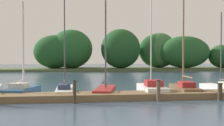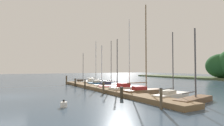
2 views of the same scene
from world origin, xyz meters
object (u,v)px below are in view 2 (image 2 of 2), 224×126
(mooring_piling_3, at_px, (103,88))
(mooring_piling_5, at_px, (161,99))
(sailboat_3, at_px, (110,85))
(sailboat_7, at_px, (172,95))
(mooring_piling_1, at_px, (75,82))
(mooring_piling_2, at_px, (85,84))
(sailboat_0, at_px, (82,82))
(sailboat_5, at_px, (128,88))
(sailboat_1, at_px, (95,82))
(sailboat_4, at_px, (116,87))
(sailboat_8, at_px, (195,99))
(sailboat_6, at_px, (145,90))
(channel_buoy_0, at_px, (64,104))
(mooring_piling_0, at_px, (66,80))
(sailboat_2, at_px, (101,83))
(mooring_piling_4, at_px, (122,93))

(mooring_piling_3, xyz_separation_m, mooring_piling_5, (7.74, -0.18, 0.05))
(sailboat_3, bearing_deg, sailboat_7, -90.94)
(mooring_piling_1, distance_m, mooring_piling_2, 4.07)
(sailboat_0, distance_m, sailboat_5, 12.89)
(sailboat_0, distance_m, sailboat_1, 3.16)
(sailboat_4, distance_m, sailboat_7, 7.91)
(sailboat_8, relative_size, mooring_piling_2, 4.46)
(mooring_piling_3, bearing_deg, mooring_piling_5, -1.30)
(sailboat_6, height_order, sailboat_8, sailboat_6)
(sailboat_8, height_order, channel_buoy_0, sailboat_8)
(sailboat_8, distance_m, mooring_piling_1, 16.25)
(sailboat_5, distance_m, sailboat_8, 7.13)
(mooring_piling_0, height_order, channel_buoy_0, mooring_piling_0)
(sailboat_3, height_order, mooring_piling_1, sailboat_3)
(mooring_piling_3, height_order, channel_buoy_0, mooring_piling_3)
(mooring_piling_1, bearing_deg, mooring_piling_5, -0.80)
(sailboat_6, height_order, mooring_piling_1, sailboat_6)
(sailboat_0, bearing_deg, mooring_piling_5, -111.36)
(sailboat_0, xyz_separation_m, mooring_piling_1, (4.07, -2.57, 0.23))
(mooring_piling_3, bearing_deg, mooring_piling_1, 179.66)
(sailboat_3, bearing_deg, sailboat_0, 96.80)
(channel_buoy_0, bearing_deg, sailboat_4, 130.44)
(sailboat_4, relative_size, sailboat_7, 1.09)
(sailboat_4, height_order, channel_buoy_0, sailboat_4)
(sailboat_1, distance_m, sailboat_5, 9.89)
(mooring_piling_5, bearing_deg, mooring_piling_1, 179.20)
(sailboat_6, relative_size, mooring_piling_1, 7.93)
(sailboat_0, xyz_separation_m, mooring_piling_5, (20.30, -2.79, 0.32))
(mooring_piling_0, distance_m, mooring_piling_2, 7.65)
(mooring_piling_2, bearing_deg, sailboat_7, 19.55)
(sailboat_8, distance_m, mooring_piling_5, 3.60)
(sailboat_2, xyz_separation_m, sailboat_8, (14.98, -0.05, -0.08))
(channel_buoy_0, bearing_deg, sailboat_1, 148.52)
(sailboat_0, height_order, mooring_piling_3, sailboat_0)
(sailboat_0, height_order, mooring_piling_0, sailboat_0)
(sailboat_8, relative_size, mooring_piling_0, 3.95)
(sailboat_7, distance_m, mooring_piling_4, 4.02)
(sailboat_6, distance_m, mooring_piling_3, 3.90)
(sailboat_5, distance_m, sailboat_6, 2.24)
(sailboat_2, height_order, sailboat_8, sailboat_2)
(sailboat_0, xyz_separation_m, sailboat_4, (10.05, 0.36, 0.01))
(sailboat_2, relative_size, mooring_piling_3, 5.07)
(sailboat_0, distance_m, mooring_piling_1, 4.82)
(sailboat_1, bearing_deg, mooring_piling_2, -133.38)
(sailboat_4, distance_m, mooring_piling_2, 3.67)
(sailboat_3, relative_size, channel_buoy_0, 12.90)
(sailboat_5, height_order, mooring_piling_4, sailboat_5)
(sailboat_1, bearing_deg, mooring_piling_5, -110.01)
(mooring_piling_5, bearing_deg, mooring_piling_3, 178.70)
(mooring_piling_3, relative_size, channel_buoy_0, 2.42)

